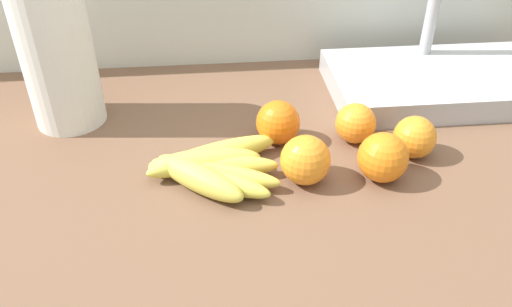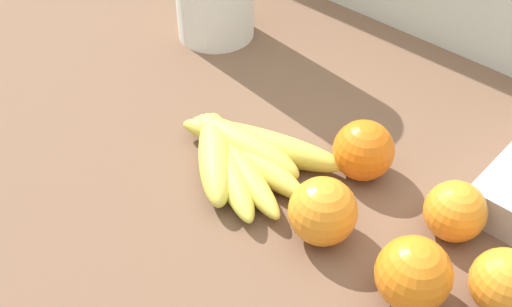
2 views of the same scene
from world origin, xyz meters
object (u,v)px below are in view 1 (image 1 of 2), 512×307
(orange_back_left, at_px, (278,122))
(sink_basin, at_px, (438,80))
(banana_bunch, at_px, (209,168))
(orange_right, at_px, (305,160))
(paper_towel_roll, at_px, (55,44))
(orange_front, at_px, (383,157))
(orange_far_right, at_px, (356,123))
(orange_back_right, at_px, (415,137))

(orange_back_left, relative_size, sink_basin, 0.18)
(banana_bunch, bearing_deg, orange_right, -7.50)
(orange_right, bearing_deg, paper_towel_roll, 150.66)
(banana_bunch, xyz_separation_m, orange_back_left, (0.12, 0.09, 0.02))
(orange_front, bearing_deg, orange_back_left, 140.78)
(orange_back_left, bearing_deg, sink_basin, 23.18)
(orange_front, distance_m, paper_towel_roll, 0.55)
(orange_back_left, bearing_deg, orange_front, -39.22)
(orange_far_right, bearing_deg, banana_bunch, -161.68)
(orange_back_right, bearing_deg, orange_right, -165.14)
(orange_right, bearing_deg, sink_basin, 39.48)
(sink_basin, bearing_deg, orange_right, -140.52)
(orange_back_right, distance_m, orange_far_right, 0.10)
(orange_far_right, bearing_deg, orange_right, -135.73)
(orange_back_left, xyz_separation_m, sink_basin, (0.33, 0.14, -0.01))
(orange_far_right, bearing_deg, orange_front, -82.75)
(orange_front, relative_size, orange_back_left, 1.03)
(orange_right, relative_size, sink_basin, 0.18)
(orange_right, xyz_separation_m, paper_towel_roll, (-0.38, 0.21, 0.11))
(orange_back_left, relative_size, paper_towel_roll, 0.23)
(orange_back_left, xyz_separation_m, paper_towel_roll, (-0.35, 0.10, 0.11))
(orange_front, xyz_separation_m, orange_right, (-0.11, 0.01, -0.00))
(orange_far_right, relative_size, sink_basin, 0.16)
(orange_front, relative_size, sink_basin, 0.18)
(banana_bunch, bearing_deg, sink_basin, 27.51)
(orange_back_left, bearing_deg, paper_towel_roll, 163.61)
(orange_right, xyz_separation_m, orange_back_right, (0.18, 0.05, -0.00))
(banana_bunch, xyz_separation_m, orange_front, (0.26, -0.02, 0.02))
(orange_back_right, height_order, orange_back_left, orange_back_left)
(orange_back_left, distance_m, sink_basin, 0.36)
(orange_back_right, bearing_deg, orange_back_left, 163.77)
(orange_back_right, bearing_deg, banana_bunch, -174.72)
(orange_far_right, xyz_separation_m, paper_towel_roll, (-0.48, 0.11, 0.11))
(paper_towel_roll, xyz_separation_m, sink_basin, (0.68, 0.04, -0.12))
(orange_right, relative_size, orange_back_left, 1.03)
(orange_far_right, relative_size, paper_towel_roll, 0.21)
(paper_towel_roll, distance_m, sink_basin, 0.70)
(sink_basin, bearing_deg, paper_towel_roll, -176.91)
(banana_bunch, xyz_separation_m, orange_far_right, (0.24, 0.08, 0.01))
(orange_back_right, height_order, orange_far_right, same)
(orange_front, relative_size, orange_far_right, 1.12)
(orange_right, bearing_deg, banana_bunch, 172.50)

